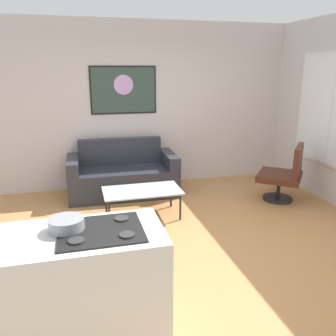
% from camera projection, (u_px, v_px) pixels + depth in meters
% --- Properties ---
extents(ground, '(6.40, 6.40, 0.04)m').
position_uv_depth(ground, '(185.00, 246.00, 4.17)').
color(ground, '#BB804A').
extents(back_wall, '(6.40, 0.05, 2.80)m').
position_uv_depth(back_wall, '(144.00, 106.00, 6.03)').
color(back_wall, beige).
rests_on(back_wall, ground).
extents(couch, '(1.76, 0.85, 0.89)m').
position_uv_depth(couch, '(123.00, 176.00, 5.77)').
color(couch, '#292B34').
rests_on(couch, ground).
extents(coffee_table, '(1.08, 0.59, 0.40)m').
position_uv_depth(coffee_table, '(142.00, 192.00, 4.86)').
color(coffee_table, silver).
rests_on(coffee_table, ground).
extents(armchair, '(0.90, 0.91, 0.90)m').
position_uv_depth(armchair, '(285.00, 174.00, 5.44)').
color(armchair, black).
rests_on(armchair, ground).
extents(kitchen_counter, '(1.41, 0.66, 0.93)m').
position_uv_depth(kitchen_counter, '(69.00, 290.00, 2.56)').
color(kitchen_counter, silver).
rests_on(kitchen_counter, ground).
extents(mixing_bowl, '(0.26, 0.26, 0.09)m').
position_uv_depth(mixing_bowl, '(66.00, 225.00, 2.50)').
color(mixing_bowl, gray).
rests_on(mixing_bowl, kitchen_counter).
extents(wall_painting, '(1.11, 0.03, 0.79)m').
position_uv_depth(wall_painting, '(124.00, 90.00, 5.83)').
color(wall_painting, black).
extents(window, '(0.03, 1.61, 1.72)m').
position_uv_depth(window, '(332.00, 110.00, 5.24)').
color(window, silver).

